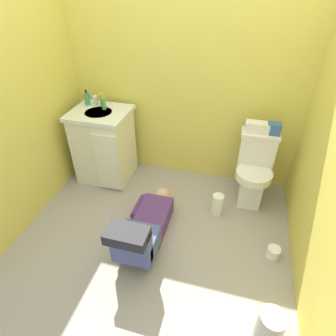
{
  "coord_description": "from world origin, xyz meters",
  "views": [
    {
      "loc": [
        0.58,
        -1.72,
        2.04
      ],
      "look_at": [
        0.01,
        0.4,
        0.45
      ],
      "focal_mm": 30.06,
      "sensor_mm": 36.0,
      "label": 1
    }
  ],
  "objects_px": {
    "toilet": "(254,170)",
    "bottle_green": "(104,104)",
    "toiletry_bag": "(274,129)",
    "paper_towel_roll": "(217,204)",
    "soap_dispenser": "(87,99)",
    "tissue_box": "(257,127)",
    "bottle_clear": "(95,101)",
    "person_plumber": "(145,227)",
    "bottle_amber": "(102,100)",
    "trash_can": "(270,327)",
    "toilet_paper_roll": "(273,252)",
    "vanity_cabinet": "(104,145)",
    "faucet": "(104,102)"
  },
  "relations": [
    {
      "from": "trash_can",
      "to": "toilet_paper_roll",
      "type": "height_order",
      "value": "trash_can"
    },
    {
      "from": "faucet",
      "to": "bottle_clear",
      "type": "distance_m",
      "value": 0.1
    },
    {
      "from": "tissue_box",
      "to": "bottle_green",
      "type": "bearing_deg",
      "value": -178.43
    },
    {
      "from": "toiletry_bag",
      "to": "bottle_clear",
      "type": "bearing_deg",
      "value": 179.19
    },
    {
      "from": "tissue_box",
      "to": "bottle_clear",
      "type": "distance_m",
      "value": 1.68
    },
    {
      "from": "soap_dispenser",
      "to": "vanity_cabinet",
      "type": "bearing_deg",
      "value": -33.1
    },
    {
      "from": "vanity_cabinet",
      "to": "bottle_amber",
      "type": "xyz_separation_m",
      "value": [
        -0.03,
        0.14,
        0.47
      ]
    },
    {
      "from": "person_plumber",
      "to": "bottle_clear",
      "type": "distance_m",
      "value": 1.46
    },
    {
      "from": "bottle_clear",
      "to": "toilet_paper_roll",
      "type": "height_order",
      "value": "bottle_clear"
    },
    {
      "from": "faucet",
      "to": "bottle_green",
      "type": "distance_m",
      "value": 0.08
    },
    {
      "from": "vanity_cabinet",
      "to": "trash_can",
      "type": "xyz_separation_m",
      "value": [
        1.8,
        -1.39,
        -0.29
      ]
    },
    {
      "from": "soap_dispenser",
      "to": "bottle_amber",
      "type": "height_order",
      "value": "soap_dispenser"
    },
    {
      "from": "bottle_green",
      "to": "trash_can",
      "type": "bearing_deg",
      "value": -39.39
    },
    {
      "from": "person_plumber",
      "to": "bottle_green",
      "type": "distance_m",
      "value": 1.34
    },
    {
      "from": "soap_dispenser",
      "to": "person_plumber",
      "type": "bearing_deg",
      "value": -45.22
    },
    {
      "from": "toiletry_bag",
      "to": "vanity_cabinet",
      "type": "bearing_deg",
      "value": -176.35
    },
    {
      "from": "toiletry_bag",
      "to": "paper_towel_roll",
      "type": "height_order",
      "value": "toiletry_bag"
    },
    {
      "from": "faucet",
      "to": "paper_towel_roll",
      "type": "bearing_deg",
      "value": -18.55
    },
    {
      "from": "bottle_amber",
      "to": "bottle_green",
      "type": "relative_size",
      "value": 1.03
    },
    {
      "from": "person_plumber",
      "to": "toilet_paper_roll",
      "type": "height_order",
      "value": "person_plumber"
    },
    {
      "from": "soap_dispenser",
      "to": "bottle_clear",
      "type": "height_order",
      "value": "soap_dispenser"
    },
    {
      "from": "bottle_clear",
      "to": "bottle_green",
      "type": "xyz_separation_m",
      "value": [
        0.13,
        -0.07,
        0.01
      ]
    },
    {
      "from": "tissue_box",
      "to": "bottle_clear",
      "type": "height_order",
      "value": "bottle_clear"
    },
    {
      "from": "toilet",
      "to": "toiletry_bag",
      "type": "relative_size",
      "value": 6.05
    },
    {
      "from": "toilet",
      "to": "toiletry_bag",
      "type": "bearing_deg",
      "value": 40.77
    },
    {
      "from": "toilet",
      "to": "vanity_cabinet",
      "type": "relative_size",
      "value": 0.91
    },
    {
      "from": "bottle_amber",
      "to": "soap_dispenser",
      "type": "bearing_deg",
      "value": -174.07
    },
    {
      "from": "toiletry_bag",
      "to": "soap_dispenser",
      "type": "distance_m",
      "value": 1.92
    },
    {
      "from": "toilet",
      "to": "bottle_amber",
      "type": "xyz_separation_m",
      "value": [
        -1.65,
        0.12,
        0.52
      ]
    },
    {
      "from": "person_plumber",
      "to": "soap_dispenser",
      "type": "height_order",
      "value": "soap_dispenser"
    },
    {
      "from": "bottle_amber",
      "to": "tissue_box",
      "type": "bearing_deg",
      "value": -1.17
    },
    {
      "from": "paper_towel_roll",
      "to": "trash_can",
      "type": "bearing_deg",
      "value": -66.49
    },
    {
      "from": "toilet",
      "to": "bottle_green",
      "type": "bearing_deg",
      "value": 178.28
    },
    {
      "from": "paper_towel_roll",
      "to": "tissue_box",
      "type": "bearing_deg",
      "value": 58.12
    },
    {
      "from": "bottle_amber",
      "to": "faucet",
      "type": "bearing_deg",
      "value": 6.55
    },
    {
      "from": "toilet",
      "to": "soap_dispenser",
      "type": "distance_m",
      "value": 1.89
    },
    {
      "from": "person_plumber",
      "to": "toiletry_bag",
      "type": "distance_m",
      "value": 1.49
    },
    {
      "from": "toilet",
      "to": "trash_can",
      "type": "bearing_deg",
      "value": -82.99
    },
    {
      "from": "soap_dispenser",
      "to": "bottle_amber",
      "type": "distance_m",
      "value": 0.17
    },
    {
      "from": "bottle_clear",
      "to": "trash_can",
      "type": "distance_m",
      "value": 2.55
    },
    {
      "from": "bottle_clear",
      "to": "paper_towel_roll",
      "type": "distance_m",
      "value": 1.67
    },
    {
      "from": "person_plumber",
      "to": "paper_towel_roll",
      "type": "relative_size",
      "value": 4.66
    },
    {
      "from": "paper_towel_roll",
      "to": "bottle_clear",
      "type": "bearing_deg",
      "value": 163.02
    },
    {
      "from": "bottle_amber",
      "to": "vanity_cabinet",
      "type": "bearing_deg",
      "value": -78.64
    },
    {
      "from": "toiletry_bag",
      "to": "soap_dispenser",
      "type": "bearing_deg",
      "value": 179.53
    },
    {
      "from": "soap_dispenser",
      "to": "paper_towel_roll",
      "type": "relative_size",
      "value": 0.73
    },
    {
      "from": "toilet",
      "to": "faucet",
      "type": "bearing_deg",
      "value": 175.57
    },
    {
      "from": "toiletry_bag",
      "to": "bottle_green",
      "type": "distance_m",
      "value": 1.71
    },
    {
      "from": "tissue_box",
      "to": "trash_can",
      "type": "relative_size",
      "value": 0.84
    },
    {
      "from": "tissue_box",
      "to": "bottle_clear",
      "type": "xyz_separation_m",
      "value": [
        -1.68,
        0.03,
        0.07
      ]
    }
  ]
}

